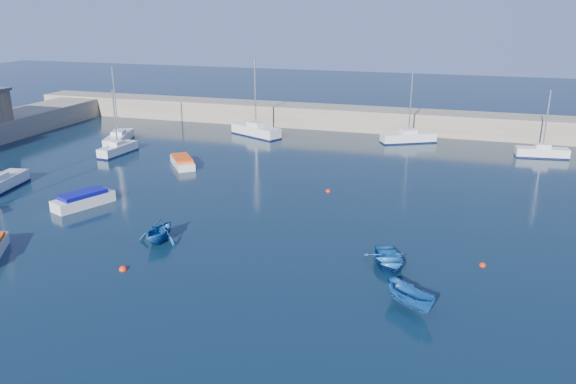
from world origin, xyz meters
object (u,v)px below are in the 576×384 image
(sailboat_4, at_px, (119,138))
(sailboat_5, at_px, (256,130))
(dinghy_right, at_px, (410,298))
(motorboat_1, at_px, (83,200))
(dinghy_center, at_px, (388,260))
(dinghy_left, at_px, (159,230))
(motorboat_2, at_px, (182,162))
(sailboat_3, at_px, (118,149))
(sailboat_7, at_px, (542,152))
(sailboat_6, at_px, (408,137))

(sailboat_4, bearing_deg, sailboat_5, 12.53)
(dinghy_right, bearing_deg, motorboat_1, 111.94)
(dinghy_center, xyz_separation_m, dinghy_left, (-14.94, -0.80, 0.44))
(sailboat_5, distance_m, motorboat_2, 14.70)
(sailboat_3, bearing_deg, dinghy_left, -45.23)
(sailboat_5, xyz_separation_m, sailboat_7, (31.50, -0.64, -0.11))
(motorboat_2, relative_size, dinghy_center, 1.23)
(sailboat_5, distance_m, dinghy_center, 36.58)
(sailboat_3, distance_m, sailboat_7, 43.91)
(motorboat_2, bearing_deg, sailboat_5, 43.16)
(dinghy_right, bearing_deg, sailboat_3, 94.31)
(sailboat_6, height_order, dinghy_center, sailboat_6)
(sailboat_6, xyz_separation_m, motorboat_2, (-19.96, -16.56, -0.16))
(motorboat_1, height_order, dinghy_left, dinghy_left)
(motorboat_2, distance_m, dinghy_left, 18.45)
(sailboat_4, xyz_separation_m, sailboat_5, (13.60, 7.96, 0.10))
(dinghy_right, bearing_deg, sailboat_7, 23.76)
(motorboat_1, bearing_deg, sailboat_5, 104.10)
(motorboat_2, bearing_deg, dinghy_right, -79.37)
(dinghy_left, bearing_deg, dinghy_right, -12.10)
(motorboat_1, bearing_deg, dinghy_left, -2.80)
(motorboat_2, bearing_deg, dinghy_center, -74.42)
(sailboat_5, distance_m, dinghy_right, 41.46)
(sailboat_4, bearing_deg, motorboat_2, -47.85)
(sailboat_3, bearing_deg, dinghy_center, -25.48)
(sailboat_4, relative_size, sailboat_6, 1.03)
(dinghy_center, bearing_deg, sailboat_4, 126.99)
(dinghy_left, relative_size, dinghy_right, 0.98)
(sailboat_7, bearing_deg, sailboat_6, 72.26)
(dinghy_left, bearing_deg, sailboat_6, 70.04)
(sailboat_3, height_order, motorboat_1, sailboat_3)
(sailboat_5, bearing_deg, dinghy_left, -144.57)
(dinghy_center, xyz_separation_m, dinghy_right, (1.73, -4.67, 0.23))
(sailboat_4, bearing_deg, motorboat_1, -81.82)
(sailboat_7, bearing_deg, dinghy_center, 151.99)
(sailboat_7, bearing_deg, sailboat_5, 82.05)
(sailboat_5, height_order, sailboat_6, sailboat_5)
(sailboat_3, bearing_deg, sailboat_6, 32.31)
(sailboat_3, bearing_deg, motorboat_2, -8.40)
(sailboat_4, distance_m, dinghy_left, 29.96)
(sailboat_4, distance_m, dinghy_center, 40.44)
(sailboat_6, xyz_separation_m, motorboat_1, (-21.96, -29.18, -0.06))
(sailboat_5, xyz_separation_m, dinghy_left, (4.87, -31.55, 0.16))
(dinghy_center, bearing_deg, dinghy_left, 164.35)
(sailboat_4, bearing_deg, dinghy_center, -52.13)
(motorboat_2, distance_m, dinghy_right, 31.66)
(sailboat_6, bearing_deg, dinghy_center, 155.77)
(dinghy_center, relative_size, dinghy_right, 1.16)
(dinghy_left, bearing_deg, sailboat_7, 50.24)
(sailboat_7, bearing_deg, sailboat_3, 98.77)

